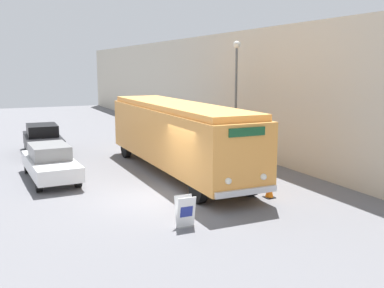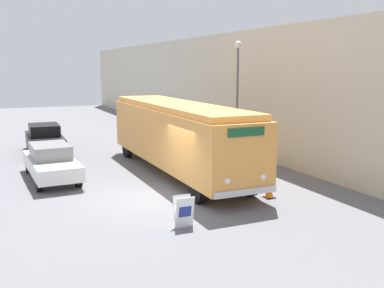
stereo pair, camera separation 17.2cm
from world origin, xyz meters
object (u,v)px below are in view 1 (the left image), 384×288
(parked_car_near, at_px, (50,162))
(parked_car_mid, at_px, (43,139))
(streetlamp, at_px, (236,82))
(vintage_bus, at_px, (177,134))
(traffic_cone, at_px, (269,189))
(sign_board, at_px, (185,212))

(parked_car_near, bearing_deg, parked_car_mid, 83.99)
(parked_car_near, height_order, parked_car_mid, parked_car_mid)
(parked_car_near, relative_size, parked_car_mid, 1.03)
(streetlamp, bearing_deg, vintage_bus, -154.04)
(streetlamp, relative_size, traffic_cone, 9.51)
(traffic_cone, bearing_deg, sign_board, -159.83)
(streetlamp, xyz_separation_m, parked_car_mid, (-8.93, 5.15, -3.09))
(sign_board, height_order, parked_car_mid, parked_car_mid)
(sign_board, height_order, parked_car_near, parked_car_near)
(streetlamp, distance_m, traffic_cone, 8.13)
(streetlamp, height_order, traffic_cone, streetlamp)
(vintage_bus, relative_size, sign_board, 12.42)
(vintage_bus, distance_m, sign_board, 6.87)
(sign_board, bearing_deg, parked_car_near, 110.73)
(vintage_bus, bearing_deg, sign_board, -110.92)
(sign_board, distance_m, parked_car_mid, 13.67)
(sign_board, height_order, traffic_cone, sign_board)
(streetlamp, xyz_separation_m, traffic_cone, (-2.55, -6.85, -3.58))
(streetlamp, xyz_separation_m, parked_car_near, (-9.33, -0.84, -3.13))
(traffic_cone, bearing_deg, parked_car_mid, 118.00)
(vintage_bus, distance_m, streetlamp, 5.03)
(parked_car_near, distance_m, parked_car_mid, 6.01)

